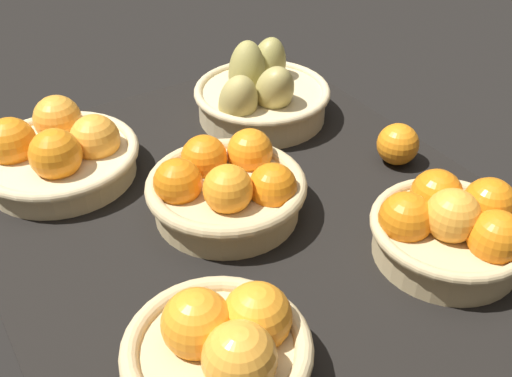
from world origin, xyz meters
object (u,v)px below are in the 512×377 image
(basket_near_right_pears, at_px, (260,94))
(basket_far_right, at_px, (58,152))
(basket_far_left, at_px, (222,348))
(basket_center, at_px, (227,187))
(loose_orange_front_gap, at_px, (398,144))
(basket_near_left, at_px, (451,227))

(basket_near_right_pears, xyz_separation_m, basket_far_right, (0.02, 0.37, -0.01))
(basket_far_left, xyz_separation_m, basket_far_right, (0.47, 0.03, -0.00))
(basket_near_right_pears, relative_size, basket_center, 1.06)
(basket_near_right_pears, xyz_separation_m, basket_center, (-0.21, 0.19, -0.00))
(basket_near_right_pears, bearing_deg, basket_far_right, 87.49)
(basket_far_right, bearing_deg, loose_orange_front_gap, -118.68)
(basket_far_left, distance_m, basket_near_left, 0.35)
(basket_near_left, bearing_deg, basket_near_right_pears, 1.83)
(basket_near_right_pears, xyz_separation_m, loose_orange_front_gap, (-0.24, -0.11, -0.01))
(basket_far_left, relative_size, loose_orange_front_gap, 3.02)
(basket_near_right_pears, relative_size, basket_far_right, 0.99)
(basket_center, bearing_deg, basket_far_left, 149.17)
(basket_center, bearing_deg, basket_near_right_pears, -42.34)
(basket_near_right_pears, height_order, basket_far_right, basket_near_right_pears)
(basket_far_left, xyz_separation_m, basket_near_left, (0.01, -0.35, 0.00))
(basket_far_right, relative_size, basket_center, 1.07)
(basket_far_right, bearing_deg, basket_far_left, -176.60)
(basket_near_left, height_order, basket_far_right, basket_near_left)
(basket_far_right, bearing_deg, basket_near_right_pears, -92.51)
(basket_near_left, xyz_separation_m, loose_orange_front_gap, (0.20, -0.10, -0.01))
(basket_far_left, xyz_separation_m, basket_center, (0.25, -0.15, -0.00))
(basket_near_right_pears, distance_m, basket_near_left, 0.45)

